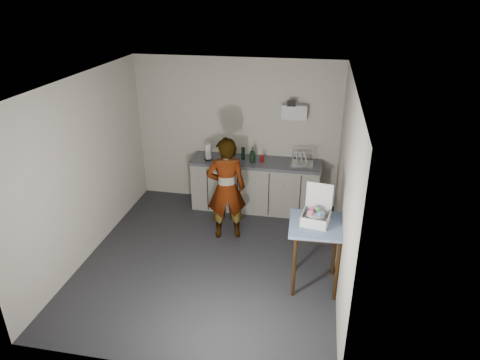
% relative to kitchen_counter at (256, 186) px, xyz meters
% --- Properties ---
extents(ground, '(4.00, 4.00, 0.00)m').
position_rel_kitchen_counter_xyz_m(ground, '(-0.40, -1.70, -0.43)').
color(ground, '#27272C').
rests_on(ground, ground).
extents(wall_back, '(3.60, 0.02, 2.60)m').
position_rel_kitchen_counter_xyz_m(wall_back, '(-0.40, 0.29, 0.87)').
color(wall_back, beige).
rests_on(wall_back, ground).
extents(wall_right, '(0.02, 4.00, 2.60)m').
position_rel_kitchen_counter_xyz_m(wall_right, '(1.39, -1.70, 0.87)').
color(wall_right, beige).
rests_on(wall_right, ground).
extents(wall_left, '(0.02, 4.00, 2.60)m').
position_rel_kitchen_counter_xyz_m(wall_left, '(-2.19, -1.70, 0.87)').
color(wall_left, beige).
rests_on(wall_left, ground).
extents(ceiling, '(3.60, 4.00, 0.01)m').
position_rel_kitchen_counter_xyz_m(ceiling, '(-0.40, -1.70, 2.17)').
color(ceiling, silver).
rests_on(ceiling, wall_back).
extents(kitchen_counter, '(2.24, 0.62, 0.91)m').
position_rel_kitchen_counter_xyz_m(kitchen_counter, '(0.00, 0.00, 0.00)').
color(kitchen_counter, black).
rests_on(kitchen_counter, ground).
extents(wall_shelf, '(0.42, 0.18, 0.37)m').
position_rel_kitchen_counter_xyz_m(wall_shelf, '(0.60, 0.22, 1.32)').
color(wall_shelf, white).
rests_on(wall_shelf, ground).
extents(side_table, '(0.75, 0.75, 0.93)m').
position_rel_kitchen_counter_xyz_m(side_table, '(1.10, -1.99, 0.39)').
color(side_table, '#38230C').
rests_on(side_table, ground).
extents(standing_man, '(0.69, 0.55, 1.66)m').
position_rel_kitchen_counter_xyz_m(standing_man, '(-0.30, -1.01, 0.40)').
color(standing_man, '#B2A593').
rests_on(standing_man, ground).
extents(soap_bottle, '(0.11, 0.11, 0.26)m').
position_rel_kitchen_counter_xyz_m(soap_bottle, '(-0.05, -0.07, 0.62)').
color(soap_bottle, black).
rests_on(soap_bottle, kitchen_counter).
extents(soda_can, '(0.06, 0.06, 0.12)m').
position_rel_kitchen_counter_xyz_m(soda_can, '(0.10, -0.01, 0.54)').
color(soda_can, red).
rests_on(soda_can, kitchen_counter).
extents(dark_bottle, '(0.06, 0.06, 0.22)m').
position_rel_kitchen_counter_xyz_m(dark_bottle, '(-0.23, 0.03, 0.59)').
color(dark_bottle, black).
rests_on(dark_bottle, kitchen_counter).
extents(paper_towel, '(0.16, 0.16, 0.28)m').
position_rel_kitchen_counter_xyz_m(paper_towel, '(-0.82, -0.08, 0.62)').
color(paper_towel, black).
rests_on(paper_towel, kitchen_counter).
extents(dish_rack, '(0.36, 0.27, 0.25)m').
position_rel_kitchen_counter_xyz_m(dish_rack, '(0.78, 0.02, 0.54)').
color(dish_rack, silver).
rests_on(dish_rack, kitchen_counter).
extents(bakery_box, '(0.39, 0.40, 0.48)m').
position_rel_kitchen_counter_xyz_m(bakery_box, '(1.06, -1.95, 0.61)').
color(bakery_box, white).
rests_on(bakery_box, side_table).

